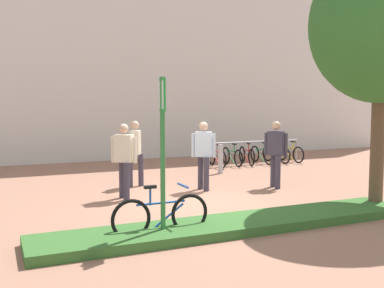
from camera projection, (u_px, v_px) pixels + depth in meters
ground_plane at (200, 202)px, 9.96m from camera, size 60.00×60.00×0.00m
building_facade at (107, 30)px, 17.26m from camera, size 28.00×1.20×10.00m
planter_strip at (237, 224)px, 7.80m from camera, size 7.00×1.10×0.16m
tree_sidewalk at (382, 25)px, 9.01m from camera, size 2.89×2.89×5.35m
parking_sign_post at (163, 134)px, 7.11m from camera, size 0.08×0.36×2.59m
bike_at_sign at (161, 215)px, 7.38m from camera, size 1.68×0.42×0.86m
bike_rack_cluster at (255, 154)px, 16.16m from camera, size 3.76×1.61×0.83m
bollard_steel at (220, 159)px, 13.95m from camera, size 0.16×0.16×0.90m
person_casual_tan at (124, 156)px, 10.18m from camera, size 0.51×0.43×1.72m
person_shirt_blue at (135, 149)px, 11.72m from camera, size 0.45×0.55×1.72m
person_suited_dark at (276, 150)px, 11.53m from camera, size 0.44×0.49×1.72m
person_shirt_white at (203, 151)px, 11.22m from camera, size 0.52×0.44×1.72m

